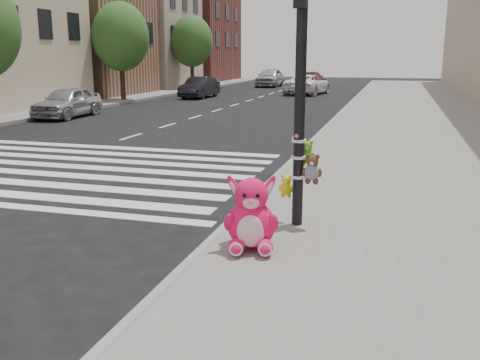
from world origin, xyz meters
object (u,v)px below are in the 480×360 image
at_px(pink_bunny, 251,219).
at_px(car_dark_far, 200,87).
at_px(red_teddy, 243,231).
at_px(car_silver_far, 67,102).
at_px(car_white_near, 307,84).
at_px(signal_pole, 302,118).

relative_size(pink_bunny, car_dark_far, 0.26).
height_order(red_teddy, car_silver_far, car_silver_far).
bearing_deg(car_silver_far, car_white_near, 62.39).
bearing_deg(car_dark_far, pink_bunny, -67.21).
bearing_deg(pink_bunny, car_white_near, 83.84).
relative_size(signal_pole, pink_bunny, 3.88).
distance_m(car_silver_far, car_white_near, 18.47).
xyz_separation_m(pink_bunny, car_white_near, (-4.20, 30.54, 0.11)).
xyz_separation_m(car_silver_far, car_dark_far, (1.74, 11.79, -0.01)).
bearing_deg(car_silver_far, signal_pole, -47.92).
distance_m(car_silver_far, car_dark_far, 11.91).
bearing_deg(pink_bunny, car_silver_far, 117.02).
relative_size(car_silver_far, car_dark_far, 0.98).
xyz_separation_m(car_dark_far, car_white_near, (6.06, 4.96, 0.01)).
bearing_deg(car_dark_far, signal_pole, -65.35).
relative_size(car_dark_far, car_white_near, 0.83).
relative_size(red_teddy, car_dark_far, 0.06).
height_order(pink_bunny, red_teddy, pink_bunny).
xyz_separation_m(red_teddy, car_white_near, (-3.99, 30.20, 0.42)).
bearing_deg(signal_pole, car_dark_far, 113.71).
distance_m(pink_bunny, car_silver_far, 18.28).
relative_size(pink_bunny, red_teddy, 4.59).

